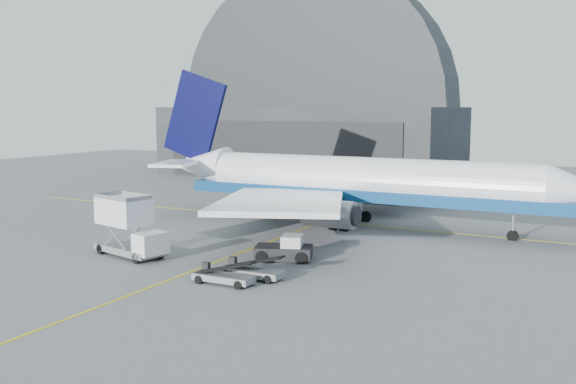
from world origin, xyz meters
The scene contains 9 objects.
ground centered at (0.00, 0.00, 0.00)m, with size 200.00×200.00×0.00m, color #565659.
taxi_lines centered at (0.00, 12.67, 0.01)m, with size 80.00×42.12×0.02m.
hangar centered at (-22.00, 64.95, 9.54)m, with size 50.00×28.30×28.00m.
airliner centered at (3.43, 19.11, 4.57)m, with size 46.58×45.17×16.35m.
catering_truck centered at (-7.39, -1.67, 2.38)m, with size 7.24×4.05×4.70m.
pushback_tug centered at (4.43, 3.02, 0.77)m, with size 5.01×3.85×2.05m.
belt_loader_a centered at (3.89, -5.12, 0.54)m, with size 4.61×1.70×1.75m.
belt_loader_b centered at (4.89, -3.07, 0.57)m, with size 4.84×1.85×1.83m.
traffic_cone centered at (3.45, -2.30, 0.27)m, with size 0.40×0.40×0.58m.
Camera 1 is at (27.47, -40.94, 12.01)m, focal length 40.00 mm.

